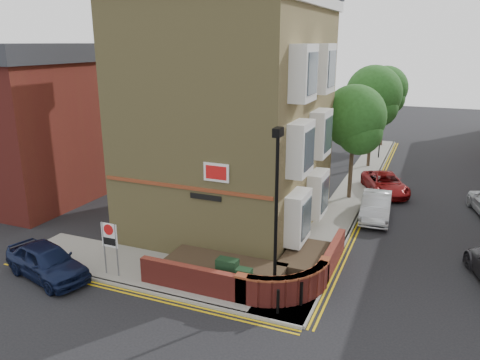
% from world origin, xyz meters
% --- Properties ---
extents(ground, '(120.00, 120.00, 0.00)m').
position_xyz_m(ground, '(0.00, 0.00, 0.00)').
color(ground, black).
rests_on(ground, ground).
extents(pavement_corner, '(13.00, 3.00, 0.12)m').
position_xyz_m(pavement_corner, '(-3.50, 1.50, 0.06)').
color(pavement_corner, gray).
rests_on(pavement_corner, ground).
extents(pavement_main, '(2.00, 32.00, 0.12)m').
position_xyz_m(pavement_main, '(2.00, 16.00, 0.06)').
color(pavement_main, gray).
rests_on(pavement_main, ground).
extents(kerb_side, '(13.00, 0.15, 0.12)m').
position_xyz_m(kerb_side, '(-3.50, 0.00, 0.06)').
color(kerb_side, gray).
rests_on(kerb_side, ground).
extents(kerb_main_near, '(0.15, 32.00, 0.12)m').
position_xyz_m(kerb_main_near, '(3.00, 16.00, 0.06)').
color(kerb_main_near, gray).
rests_on(kerb_main_near, ground).
extents(yellow_lines_side, '(13.00, 0.28, 0.01)m').
position_xyz_m(yellow_lines_side, '(-3.50, -0.25, 0.01)').
color(yellow_lines_side, gold).
rests_on(yellow_lines_side, ground).
extents(yellow_lines_main, '(0.28, 32.00, 0.01)m').
position_xyz_m(yellow_lines_main, '(3.25, 16.00, 0.01)').
color(yellow_lines_main, gold).
rests_on(yellow_lines_main, ground).
extents(corner_building, '(8.95, 10.40, 13.60)m').
position_xyz_m(corner_building, '(-2.84, 8.00, 6.23)').
color(corner_building, '#91834D').
rests_on(corner_building, ground).
extents(garden_wall, '(6.80, 6.00, 1.20)m').
position_xyz_m(garden_wall, '(0.00, 2.50, 0.00)').
color(garden_wall, maroon).
rests_on(garden_wall, ground).
extents(lamppost, '(0.25, 0.50, 6.30)m').
position_xyz_m(lamppost, '(1.60, 1.20, 3.34)').
color(lamppost, black).
rests_on(lamppost, pavement_corner).
extents(utility_cabinet_large, '(0.80, 0.45, 1.20)m').
position_xyz_m(utility_cabinet_large, '(-0.30, 1.30, 0.72)').
color(utility_cabinet_large, black).
rests_on(utility_cabinet_large, pavement_corner).
extents(utility_cabinet_small, '(0.55, 0.40, 1.10)m').
position_xyz_m(utility_cabinet_small, '(0.50, 1.00, 0.67)').
color(utility_cabinet_small, black).
rests_on(utility_cabinet_small, pavement_corner).
extents(bollard_near, '(0.11, 0.11, 0.90)m').
position_xyz_m(bollard_near, '(2.00, 0.40, 0.57)').
color(bollard_near, black).
rests_on(bollard_near, pavement_corner).
extents(bollard_far, '(0.11, 0.11, 0.90)m').
position_xyz_m(bollard_far, '(2.60, 1.20, 0.57)').
color(bollard_far, black).
rests_on(bollard_far, pavement_corner).
extents(zone_sign, '(0.72, 0.07, 2.20)m').
position_xyz_m(zone_sign, '(-5.00, 0.50, 1.64)').
color(zone_sign, slate).
rests_on(zone_sign, pavement_corner).
extents(side_building, '(6.40, 10.40, 9.00)m').
position_xyz_m(side_building, '(-15.00, 8.00, 4.55)').
color(side_building, maroon).
rests_on(side_building, ground).
extents(tree_near, '(3.64, 3.65, 6.70)m').
position_xyz_m(tree_near, '(2.00, 14.05, 4.70)').
color(tree_near, '#382B1E').
rests_on(tree_near, pavement_main).
extents(tree_mid, '(4.03, 4.03, 7.42)m').
position_xyz_m(tree_mid, '(2.00, 22.05, 5.20)').
color(tree_mid, '#382B1E').
rests_on(tree_mid, pavement_main).
extents(tree_far, '(3.81, 3.81, 7.00)m').
position_xyz_m(tree_far, '(2.00, 30.05, 4.91)').
color(tree_far, '#382B1E').
rests_on(tree_far, pavement_main).
extents(traffic_light_assembly, '(0.20, 0.16, 4.20)m').
position_xyz_m(traffic_light_assembly, '(2.40, 25.00, 2.78)').
color(traffic_light_assembly, black).
rests_on(traffic_light_assembly, pavement_main).
extents(navy_hatchback, '(4.43, 2.71, 1.41)m').
position_xyz_m(navy_hatchback, '(-7.38, -0.50, 0.70)').
color(navy_hatchback, '#0E1633').
rests_on(navy_hatchback, ground).
extents(silver_car_near, '(1.74, 4.29, 1.39)m').
position_xyz_m(silver_car_near, '(3.89, 11.29, 0.69)').
color(silver_car_near, '#A5A8AC').
rests_on(silver_car_near, ground).
extents(red_car_main, '(3.68, 5.01, 1.26)m').
position_xyz_m(red_car_main, '(3.85, 16.00, 0.63)').
color(red_car_main, maroon).
rests_on(red_car_main, ground).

